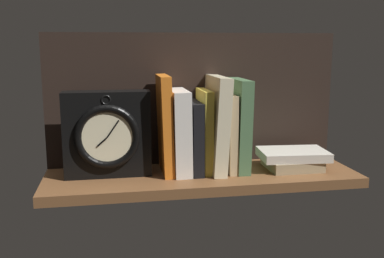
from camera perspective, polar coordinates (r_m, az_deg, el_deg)
name	(u,v)px	position (r cm, az deg, el deg)	size (l,w,h in cm)	color
ground_plane	(202,178)	(114.31, 1.32, -6.27)	(79.18, 23.74, 2.50)	brown
back_panel	(194,99)	(121.20, 0.29, 3.90)	(79.18, 1.20, 35.44)	black
book_orange_pandolfini	(165,125)	(111.86, -3.50, 0.55)	(2.57, 13.44, 24.86)	orange
book_white_catcher	(179,131)	(112.69, -1.63, -0.32)	(4.20, 14.61, 21.14)	silver
book_black_skeptic	(194,136)	(113.59, 0.25, -0.97)	(2.72, 14.35, 18.24)	black
book_yellow_seinlanguage	(204,131)	(113.83, 1.61, -0.22)	(2.17, 12.68, 21.08)	gold
book_cream_twain	(216,124)	(114.18, 3.12, 0.66)	(3.35, 16.73, 24.45)	beige
book_tan_shortstories	(227,132)	(115.32, 4.58, -0.38)	(2.12, 13.95, 20.01)	tan
book_green_romantic	(238,125)	(115.76, 6.00, 0.56)	(3.19, 14.56, 23.66)	#476B44
framed_clock	(107,134)	(110.80, -10.85, -0.69)	(21.21, 7.62, 21.21)	black
book_stack_side	(292,158)	(120.57, 12.78, -3.72)	(18.31, 13.19, 4.93)	#9E8966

